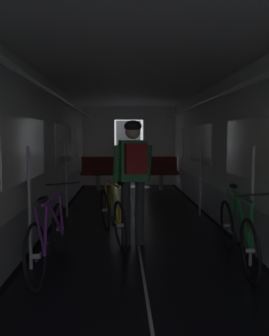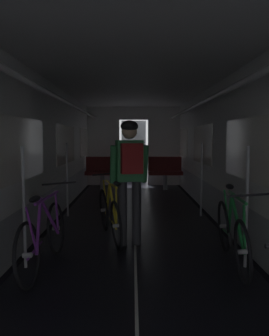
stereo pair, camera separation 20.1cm
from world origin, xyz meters
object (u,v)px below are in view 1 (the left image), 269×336
(bicycle_purple, at_px, (50,237))
(bicycle_green, at_px, (237,232))
(person_cyclist_aisle, at_px, (133,169))
(bench_seat_far_right, at_px, (161,170))
(bicycle_yellow_in_aisle, at_px, (112,214))
(bench_seat_far_left, at_px, (98,170))

(bicycle_purple, xyz_separation_m, bicycle_green, (2.17, 0.11, 0.00))
(person_cyclist_aisle, bearing_deg, bench_seat_far_right, 79.34)
(bicycle_yellow_in_aisle, bearing_deg, person_cyclist_aisle, -42.43)
(person_cyclist_aisle, bearing_deg, bicycle_green, -31.96)
(bench_seat_far_left, relative_size, bicycle_purple, 0.58)
(bench_seat_far_left, xyz_separation_m, bicycle_green, (2.03, -5.91, -0.18))
(bicycle_green, distance_m, person_cyclist_aisle, 1.58)
(bicycle_green, bearing_deg, bicycle_yellow_in_aisle, 145.73)
(bench_seat_far_right, height_order, bicycle_green, bench_seat_far_right)
(bench_seat_far_left, bearing_deg, bicycle_purple, -91.35)
(bench_seat_far_right, relative_size, person_cyclist_aisle, 0.57)
(bicycle_purple, height_order, person_cyclist_aisle, person_cyclist_aisle)
(bench_seat_far_left, distance_m, bicycle_green, 6.25)
(bicycle_green, bearing_deg, bench_seat_far_right, 92.26)
(bench_seat_far_right, height_order, bicycle_yellow_in_aisle, bench_seat_far_right)
(bench_seat_far_right, relative_size, bicycle_purple, 0.58)
(bench_seat_far_left, distance_m, person_cyclist_aisle, 5.25)
(bicycle_green, distance_m, bicycle_yellow_in_aisle, 1.82)
(bench_seat_far_right, xyz_separation_m, bicycle_purple, (-1.94, -6.02, -0.19))
(bench_seat_far_right, bearing_deg, person_cyclist_aisle, -100.66)
(bench_seat_far_right, xyz_separation_m, bicycle_green, (0.23, -5.91, -0.18))
(bench_seat_far_left, xyz_separation_m, bench_seat_far_right, (1.80, 0.00, 0.00))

